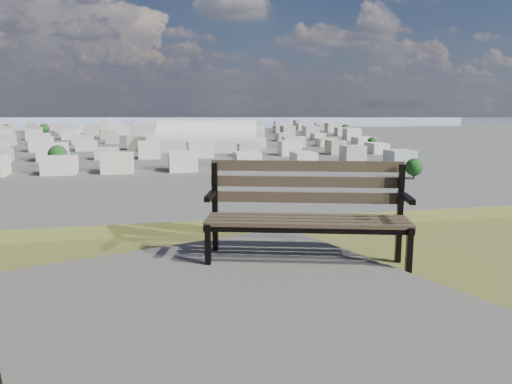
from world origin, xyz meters
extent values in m
cube|color=#463928|center=(-1.29, 2.53, 25.41)|extent=(1.62, 0.54, 0.03)
cube|color=#463928|center=(-1.26, 2.64, 25.41)|extent=(1.62, 0.54, 0.03)
cube|color=#463928|center=(-1.23, 2.75, 25.41)|extent=(1.62, 0.54, 0.03)
cube|color=#463928|center=(-1.19, 2.85, 25.41)|extent=(1.62, 0.54, 0.03)
cube|color=#463928|center=(-1.17, 2.92, 25.55)|extent=(1.61, 0.49, 0.09)
cube|color=#463928|center=(-1.17, 2.95, 25.69)|extent=(1.61, 0.49, 0.09)
cube|color=#463928|center=(-1.16, 2.97, 25.82)|extent=(1.61, 0.49, 0.09)
cube|color=black|center=(-2.06, 2.74, 25.20)|extent=(0.06, 0.07, 0.41)
cube|color=black|center=(-1.95, 3.12, 25.43)|extent=(0.06, 0.07, 0.85)
cube|color=black|center=(-2.00, 2.91, 25.38)|extent=(0.17, 0.46, 0.05)
cube|color=black|center=(-2.02, 2.87, 25.61)|extent=(0.14, 0.33, 0.04)
cube|color=black|center=(-0.53, 2.29, 25.20)|extent=(0.06, 0.07, 0.41)
cube|color=black|center=(-0.42, 2.68, 25.43)|extent=(0.06, 0.07, 0.85)
cube|color=black|center=(-0.48, 2.47, 25.38)|extent=(0.17, 0.46, 0.05)
cube|color=black|center=(-0.49, 2.43, 25.61)|extent=(0.14, 0.33, 0.04)
cube|color=black|center=(-1.29, 2.52, 25.37)|extent=(1.61, 0.50, 0.04)
cube|color=black|center=(-1.19, 2.86, 25.37)|extent=(1.61, 0.50, 0.04)
cube|color=#666359|center=(-1.78, 1.41, 25.04)|extent=(3.98, 4.72, 0.08)
cube|color=silver|center=(30.26, 281.75, 3.05)|extent=(58.57, 34.01, 6.11)
cylinder|color=white|center=(30.26, 281.75, 6.11)|extent=(58.57, 34.01, 23.21)
cube|color=#AEA395|center=(-36.00, 200.00, 3.50)|extent=(11.00, 11.00, 7.00)
cube|color=#C5B09C|center=(-12.00, 200.00, 3.50)|extent=(11.00, 11.00, 7.00)
cube|color=#A8A9AD|center=(12.00, 200.00, 3.50)|extent=(11.00, 11.00, 7.00)
cube|color=beige|center=(36.00, 200.00, 3.50)|extent=(11.00, 11.00, 7.00)
cube|color=tan|center=(60.00, 200.00, 3.50)|extent=(11.00, 11.00, 7.00)
cube|color=beige|center=(84.00, 200.00, 3.50)|extent=(11.00, 11.00, 7.00)
cube|color=#BBB6AA|center=(108.00, 200.00, 3.50)|extent=(11.00, 11.00, 7.00)
cube|color=#A8A9AD|center=(-48.00, 250.00, 3.50)|extent=(11.00, 11.00, 7.00)
cube|color=beige|center=(-24.00, 250.00, 3.50)|extent=(11.00, 11.00, 7.00)
cube|color=tan|center=(0.00, 250.00, 3.50)|extent=(11.00, 11.00, 7.00)
cube|color=beige|center=(24.00, 250.00, 3.50)|extent=(11.00, 11.00, 7.00)
cube|color=#BBB6AA|center=(48.00, 250.00, 3.50)|extent=(11.00, 11.00, 7.00)
cube|color=beige|center=(72.00, 250.00, 3.50)|extent=(11.00, 11.00, 7.00)
cube|color=#AEA395|center=(96.00, 250.00, 3.50)|extent=(11.00, 11.00, 7.00)
cube|color=#C5B09C|center=(120.00, 250.00, 3.50)|extent=(11.00, 11.00, 7.00)
cube|color=beige|center=(-60.00, 300.00, 3.50)|extent=(11.00, 11.00, 7.00)
cube|color=#BBB6AA|center=(-36.00, 300.00, 3.50)|extent=(11.00, 11.00, 7.00)
cube|color=beige|center=(-12.00, 300.00, 3.50)|extent=(11.00, 11.00, 7.00)
cube|color=#AEA395|center=(12.00, 300.00, 3.50)|extent=(11.00, 11.00, 7.00)
cube|color=#C5B09C|center=(36.00, 300.00, 3.50)|extent=(11.00, 11.00, 7.00)
cube|color=#A8A9AD|center=(60.00, 300.00, 3.50)|extent=(11.00, 11.00, 7.00)
cube|color=beige|center=(84.00, 300.00, 3.50)|extent=(11.00, 11.00, 7.00)
cube|color=tan|center=(108.00, 300.00, 3.50)|extent=(11.00, 11.00, 7.00)
cube|color=beige|center=(132.00, 300.00, 3.50)|extent=(11.00, 11.00, 7.00)
cube|color=#AEA395|center=(-96.00, 350.00, 3.50)|extent=(11.00, 11.00, 7.00)
cube|color=#C5B09C|center=(-72.00, 350.00, 3.50)|extent=(11.00, 11.00, 7.00)
cube|color=#A8A9AD|center=(-48.00, 350.00, 3.50)|extent=(11.00, 11.00, 7.00)
cube|color=beige|center=(-24.00, 350.00, 3.50)|extent=(11.00, 11.00, 7.00)
cube|color=tan|center=(0.00, 350.00, 3.50)|extent=(11.00, 11.00, 7.00)
cube|color=beige|center=(24.00, 350.00, 3.50)|extent=(11.00, 11.00, 7.00)
cube|color=#BBB6AA|center=(48.00, 350.00, 3.50)|extent=(11.00, 11.00, 7.00)
cube|color=beige|center=(72.00, 350.00, 3.50)|extent=(11.00, 11.00, 7.00)
cube|color=#AEA395|center=(96.00, 350.00, 3.50)|extent=(11.00, 11.00, 7.00)
cube|color=#C5B09C|center=(120.00, 350.00, 3.50)|extent=(11.00, 11.00, 7.00)
cube|color=#A8A9AD|center=(144.00, 350.00, 3.50)|extent=(11.00, 11.00, 7.00)
cube|color=beige|center=(-108.00, 400.00, 3.50)|extent=(11.00, 11.00, 7.00)
cube|color=#BBB6AA|center=(-84.00, 400.00, 3.50)|extent=(11.00, 11.00, 7.00)
cube|color=beige|center=(-60.00, 400.00, 3.50)|extent=(11.00, 11.00, 7.00)
cube|color=#AEA395|center=(-36.00, 400.00, 3.50)|extent=(11.00, 11.00, 7.00)
cube|color=#C5B09C|center=(-12.00, 400.00, 3.50)|extent=(11.00, 11.00, 7.00)
cube|color=#A8A9AD|center=(12.00, 400.00, 3.50)|extent=(11.00, 11.00, 7.00)
cube|color=beige|center=(36.00, 400.00, 3.50)|extent=(11.00, 11.00, 7.00)
cube|color=tan|center=(60.00, 400.00, 3.50)|extent=(11.00, 11.00, 7.00)
cube|color=beige|center=(84.00, 400.00, 3.50)|extent=(11.00, 11.00, 7.00)
cube|color=#BBB6AA|center=(108.00, 400.00, 3.50)|extent=(11.00, 11.00, 7.00)
cube|color=beige|center=(132.00, 400.00, 3.50)|extent=(11.00, 11.00, 7.00)
cube|color=#AEA395|center=(156.00, 400.00, 3.50)|extent=(11.00, 11.00, 7.00)
cube|color=beige|center=(-120.00, 450.00, 3.50)|extent=(11.00, 11.00, 7.00)
cube|color=tan|center=(-96.00, 450.00, 3.50)|extent=(11.00, 11.00, 7.00)
cube|color=beige|center=(-72.00, 450.00, 3.50)|extent=(11.00, 11.00, 7.00)
cube|color=#BBB6AA|center=(-48.00, 450.00, 3.50)|extent=(11.00, 11.00, 7.00)
cube|color=beige|center=(-24.00, 450.00, 3.50)|extent=(11.00, 11.00, 7.00)
cube|color=#AEA395|center=(0.00, 450.00, 3.50)|extent=(11.00, 11.00, 7.00)
cube|color=#C5B09C|center=(24.00, 450.00, 3.50)|extent=(11.00, 11.00, 7.00)
cube|color=#A8A9AD|center=(48.00, 450.00, 3.50)|extent=(11.00, 11.00, 7.00)
cube|color=beige|center=(72.00, 450.00, 3.50)|extent=(11.00, 11.00, 7.00)
cube|color=tan|center=(96.00, 450.00, 3.50)|extent=(11.00, 11.00, 7.00)
cube|color=beige|center=(120.00, 450.00, 3.50)|extent=(11.00, 11.00, 7.00)
cube|color=#BBB6AA|center=(144.00, 450.00, 3.50)|extent=(11.00, 11.00, 7.00)
cube|color=beige|center=(168.00, 450.00, 3.50)|extent=(11.00, 11.00, 7.00)
cube|color=#A8A9AD|center=(-132.00, 500.00, 3.50)|extent=(11.00, 11.00, 7.00)
cube|color=beige|center=(-108.00, 500.00, 3.50)|extent=(11.00, 11.00, 7.00)
cube|color=tan|center=(-84.00, 500.00, 3.50)|extent=(11.00, 11.00, 7.00)
cube|color=beige|center=(-60.00, 500.00, 3.50)|extent=(11.00, 11.00, 7.00)
cube|color=#BBB6AA|center=(-36.00, 500.00, 3.50)|extent=(11.00, 11.00, 7.00)
cube|color=beige|center=(-12.00, 500.00, 3.50)|extent=(11.00, 11.00, 7.00)
cube|color=#AEA395|center=(12.00, 500.00, 3.50)|extent=(11.00, 11.00, 7.00)
cube|color=#C5B09C|center=(36.00, 500.00, 3.50)|extent=(11.00, 11.00, 7.00)
cube|color=#A8A9AD|center=(60.00, 500.00, 3.50)|extent=(11.00, 11.00, 7.00)
cube|color=beige|center=(84.00, 500.00, 3.50)|extent=(11.00, 11.00, 7.00)
cube|color=tan|center=(108.00, 500.00, 3.50)|extent=(11.00, 11.00, 7.00)
cube|color=beige|center=(132.00, 500.00, 3.50)|extent=(11.00, 11.00, 7.00)
cube|color=#BBB6AA|center=(156.00, 500.00, 3.50)|extent=(11.00, 11.00, 7.00)
cube|color=beige|center=(180.00, 500.00, 3.50)|extent=(11.00, 11.00, 7.00)
cube|color=#A8A9AD|center=(-144.00, 550.00, 3.50)|extent=(11.00, 11.00, 7.00)
cube|color=beige|center=(-120.00, 550.00, 3.50)|extent=(11.00, 11.00, 7.00)
cube|color=tan|center=(-96.00, 550.00, 3.50)|extent=(11.00, 11.00, 7.00)
cube|color=beige|center=(-72.00, 550.00, 3.50)|extent=(11.00, 11.00, 7.00)
cube|color=#BBB6AA|center=(-48.00, 550.00, 3.50)|extent=(11.00, 11.00, 7.00)
cube|color=beige|center=(-24.00, 550.00, 3.50)|extent=(11.00, 11.00, 7.00)
cube|color=#AEA395|center=(0.00, 550.00, 3.50)|extent=(11.00, 11.00, 7.00)
cube|color=#C5B09C|center=(24.00, 550.00, 3.50)|extent=(11.00, 11.00, 7.00)
cube|color=#A8A9AD|center=(48.00, 550.00, 3.50)|extent=(11.00, 11.00, 7.00)
cube|color=beige|center=(72.00, 550.00, 3.50)|extent=(11.00, 11.00, 7.00)
cube|color=tan|center=(96.00, 550.00, 3.50)|extent=(11.00, 11.00, 7.00)
cube|color=beige|center=(120.00, 550.00, 3.50)|extent=(11.00, 11.00, 7.00)
cube|color=#BBB6AA|center=(144.00, 550.00, 3.50)|extent=(11.00, 11.00, 7.00)
cube|color=beige|center=(168.00, 550.00, 3.50)|extent=(11.00, 11.00, 7.00)
cube|color=#AEA395|center=(192.00, 550.00, 3.50)|extent=(11.00, 11.00, 7.00)
cylinder|color=#2F1E17|center=(90.00, 160.00, 1.05)|extent=(0.80, 0.80, 2.10)
sphere|color=#143713|center=(90.00, 160.00, 4.20)|extent=(6.30, 6.30, 6.30)
cylinder|color=#2F1E17|center=(-40.00, 220.00, 1.35)|extent=(0.80, 0.80, 2.70)
sphere|color=#143713|center=(-40.00, 220.00, 5.40)|extent=(8.10, 8.10, 8.10)
cylinder|color=#2F1E17|center=(130.00, 280.00, 0.97)|extent=(0.80, 0.80, 1.95)
sphere|color=#143713|center=(130.00, 280.00, 3.90)|extent=(5.85, 5.85, 5.85)
cylinder|color=#2F1E17|center=(60.00, 400.00, 1.12)|extent=(0.80, 0.80, 2.25)
sphere|color=#143713|center=(60.00, 400.00, 4.50)|extent=(6.75, 6.75, 6.75)
cylinder|color=#2F1E17|center=(-90.00, 460.00, 1.43)|extent=(0.80, 0.80, 2.85)
sphere|color=#143713|center=(-90.00, 460.00, 5.70)|extent=(8.55, 8.55, 8.55)
cylinder|color=#2F1E17|center=(-130.00, 500.00, 1.20)|extent=(0.80, 0.80, 2.40)
sphere|color=#143713|center=(-130.00, 500.00, 4.80)|extent=(7.20, 7.20, 7.20)
cylinder|color=#2F1E17|center=(40.00, 300.00, 1.05)|extent=(0.80, 0.80, 2.10)
sphere|color=#143713|center=(40.00, 300.00, 4.20)|extent=(6.30, 6.30, 6.30)
cylinder|color=#2F1E17|center=(170.00, 420.00, 1.27)|extent=(0.80, 0.80, 2.55)
sphere|color=#143713|center=(170.00, 420.00, 5.10)|extent=(7.65, 7.65, 7.65)
cube|color=#8799AC|center=(0.00, 900.00, 0.00)|extent=(2400.00, 700.00, 0.12)
cube|color=#A5AFCD|center=(150.00, 1390.00, 22.50)|extent=(700.00, 220.00, 45.00)
cube|color=#A5AFCD|center=(650.00, 1430.00, 30.00)|extent=(500.00, 220.00, 60.00)
camera|label=1|loc=(-2.49, -1.13, 26.35)|focal=35.00mm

